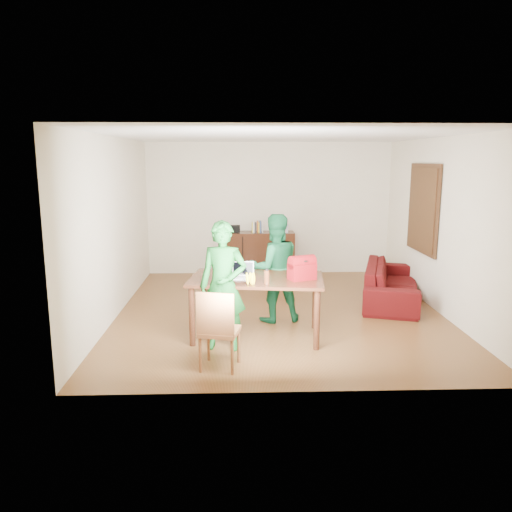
{
  "coord_description": "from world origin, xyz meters",
  "views": [
    {
      "loc": [
        -0.63,
        -7.52,
        2.37
      ],
      "look_at": [
        -0.39,
        -0.89,
        1.07
      ],
      "focal_mm": 35.0,
      "sensor_mm": 36.0,
      "label": 1
    }
  ],
  "objects_px": {
    "bottle": "(267,276)",
    "sofa": "(392,283)",
    "person_far": "(274,268)",
    "red_bag": "(302,270)",
    "laptop": "(242,275)",
    "chair": "(220,345)",
    "table": "(257,285)",
    "person_near": "(223,286)"
  },
  "relations": [
    {
      "from": "person_far",
      "to": "laptop",
      "type": "relative_size",
      "value": 5.23
    },
    {
      "from": "table",
      "to": "red_bag",
      "type": "xyz_separation_m",
      "value": [
        0.59,
        -0.12,
        0.23
      ]
    },
    {
      "from": "bottle",
      "to": "red_bag",
      "type": "height_order",
      "value": "red_bag"
    },
    {
      "from": "chair",
      "to": "laptop",
      "type": "relative_size",
      "value": 3.09
    },
    {
      "from": "person_near",
      "to": "bottle",
      "type": "bearing_deg",
      "value": 17.71
    },
    {
      "from": "chair",
      "to": "laptop",
      "type": "bearing_deg",
      "value": 86.5
    },
    {
      "from": "person_far",
      "to": "chair",
      "type": "bearing_deg",
      "value": 55.09
    },
    {
      "from": "person_far",
      "to": "laptop",
      "type": "distance_m",
      "value": 0.87
    },
    {
      "from": "person_near",
      "to": "red_bag",
      "type": "relative_size",
      "value": 4.8
    },
    {
      "from": "chair",
      "to": "sofa",
      "type": "height_order",
      "value": "chair"
    },
    {
      "from": "table",
      "to": "bottle",
      "type": "bearing_deg",
      "value": -64.0
    },
    {
      "from": "laptop",
      "to": "red_bag",
      "type": "relative_size",
      "value": 0.9
    },
    {
      "from": "bottle",
      "to": "red_bag",
      "type": "xyz_separation_m",
      "value": [
        0.47,
        0.22,
        0.03
      ]
    },
    {
      "from": "table",
      "to": "sofa",
      "type": "height_order",
      "value": "table"
    },
    {
      "from": "table",
      "to": "sofa",
      "type": "bearing_deg",
      "value": 41.96
    },
    {
      "from": "person_far",
      "to": "sofa",
      "type": "height_order",
      "value": "person_far"
    },
    {
      "from": "table",
      "to": "laptop",
      "type": "distance_m",
      "value": 0.24
    },
    {
      "from": "person_far",
      "to": "sofa",
      "type": "xyz_separation_m",
      "value": [
        2.06,
        0.96,
        -0.48
      ]
    },
    {
      "from": "chair",
      "to": "person_near",
      "type": "xyz_separation_m",
      "value": [
        0.03,
        0.61,
        0.54
      ]
    },
    {
      "from": "person_near",
      "to": "person_far",
      "type": "xyz_separation_m",
      "value": [
        0.72,
        1.09,
        -0.02
      ]
    },
    {
      "from": "chair",
      "to": "person_far",
      "type": "height_order",
      "value": "person_far"
    },
    {
      "from": "person_near",
      "to": "sofa",
      "type": "distance_m",
      "value": 3.49
    },
    {
      "from": "chair",
      "to": "laptop",
      "type": "height_order",
      "value": "laptop"
    },
    {
      "from": "bottle",
      "to": "laptop",
      "type": "bearing_deg",
      "value": 136.32
    },
    {
      "from": "bottle",
      "to": "sofa",
      "type": "xyz_separation_m",
      "value": [
        2.23,
        1.98,
        -0.6
      ]
    },
    {
      "from": "chair",
      "to": "person_far",
      "type": "relative_size",
      "value": 0.59
    },
    {
      "from": "person_near",
      "to": "bottle",
      "type": "height_order",
      "value": "person_near"
    },
    {
      "from": "red_bag",
      "to": "person_near",
      "type": "bearing_deg",
      "value": 173.94
    },
    {
      "from": "person_far",
      "to": "red_bag",
      "type": "xyz_separation_m",
      "value": [
        0.3,
        -0.8,
        0.15
      ]
    },
    {
      "from": "laptop",
      "to": "bottle",
      "type": "bearing_deg",
      "value": -39.83
    },
    {
      "from": "chair",
      "to": "person_near",
      "type": "distance_m",
      "value": 0.82
    },
    {
      "from": "chair",
      "to": "bottle",
      "type": "distance_m",
      "value": 1.1
    },
    {
      "from": "person_far",
      "to": "laptop",
      "type": "xyz_separation_m",
      "value": [
        -0.48,
        -0.72,
        0.06
      ]
    },
    {
      "from": "red_bag",
      "to": "sofa",
      "type": "height_order",
      "value": "red_bag"
    },
    {
      "from": "bottle",
      "to": "person_far",
      "type": "bearing_deg",
      "value": 80.42
    },
    {
      "from": "bottle",
      "to": "sofa",
      "type": "distance_m",
      "value": 3.04
    },
    {
      "from": "red_bag",
      "to": "sofa",
      "type": "distance_m",
      "value": 2.56
    },
    {
      "from": "bottle",
      "to": "sofa",
      "type": "bearing_deg",
      "value": 41.59
    },
    {
      "from": "person_far",
      "to": "red_bag",
      "type": "distance_m",
      "value": 0.87
    },
    {
      "from": "table",
      "to": "chair",
      "type": "height_order",
      "value": "chair"
    },
    {
      "from": "chair",
      "to": "bottle",
      "type": "xyz_separation_m",
      "value": [
        0.58,
        0.69,
        0.64
      ]
    },
    {
      "from": "person_near",
      "to": "bottle",
      "type": "relative_size",
      "value": 8.37
    }
  ]
}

